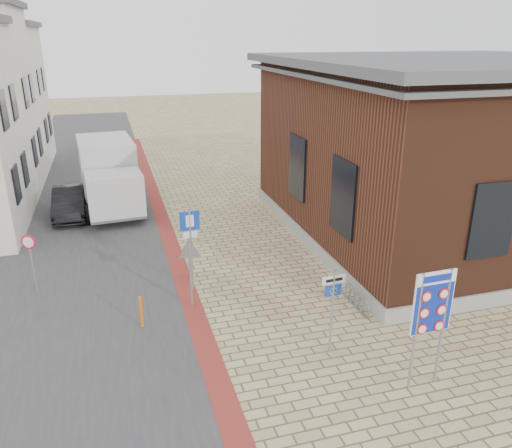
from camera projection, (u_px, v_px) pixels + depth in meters
ground at (297, 365)px, 12.21m from camera, size 120.00×120.00×0.00m
road_strip at (81, 201)px, 24.21m from camera, size 7.00×60.00×0.02m
curb_strip at (166, 230)px, 20.64m from camera, size 0.60×40.00×0.02m
brick_building at (450, 146)px, 19.62m from camera, size 13.00×13.00×6.80m
bike_rack at (355, 298)px, 14.79m from camera, size 0.08×1.80×0.60m
sedan at (70, 202)px, 22.05m from camera, size 1.39×3.85×1.26m
box_truck at (109, 175)px, 22.78m from camera, size 2.85×6.02×3.06m
border_sign at (433, 305)px, 10.78m from camera, size 0.99×0.09×2.90m
essen_sign at (333, 299)px, 12.21m from camera, size 0.62×0.07×2.28m
parking_sign at (190, 235)px, 15.10m from camera, size 0.60×0.07×2.73m
yield_sign at (190, 257)px, 14.25m from camera, size 0.76×0.11×2.13m
speed_sign at (31, 255)px, 15.14m from camera, size 0.44×0.21×1.98m
bollard at (141, 312)px, 13.63m from camera, size 0.08×0.08×0.93m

